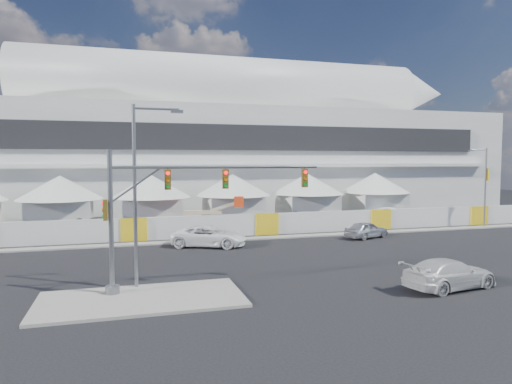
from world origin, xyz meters
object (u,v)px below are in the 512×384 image
object	(u,v)px
streetlight_median	(140,183)
sedan_silver	(366,230)
lot_car_a	(391,214)
traffic_mast	(161,211)
lot_car_c	(106,224)
boom_lift	(198,222)
pickup_near	(449,274)
streetlight_curb	(484,182)
lot_car_b	(427,215)
pickup_curb	(209,236)

from	to	relation	value
streetlight_median	sedan_silver	bearing A→B (deg)	28.95
lot_car_a	traffic_mast	distance (m)	35.22
lot_car_a	streetlight_median	bearing A→B (deg)	160.12
lot_car_c	boom_lift	bearing A→B (deg)	-100.86
lot_car_c	streetlight_median	world-z (taller)	streetlight_median
lot_car_a	lot_car_c	xyz separation A→B (m)	(-31.23, 0.55, -0.02)
lot_car_c	boom_lift	world-z (taller)	boom_lift
pickup_near	lot_car_a	distance (m)	28.10
streetlight_median	pickup_near	bearing A→B (deg)	-15.89
streetlight_median	streetlight_curb	distance (m)	37.17
streetlight_median	boom_lift	bearing A→B (deg)	72.20
sedan_silver	pickup_near	size ratio (longest dim) A/B	0.78
lot_car_b	lot_car_c	size ratio (longest dim) A/B	0.80
pickup_curb	pickup_near	xyz separation A→B (m)	(10.37, -15.57, -0.03)
traffic_mast	boom_lift	bearing A→B (deg)	75.81
pickup_near	lot_car_a	xyz separation A→B (m)	(12.54, 25.14, -0.05)
pickup_near	lot_car_b	size ratio (longest dim) A/B	1.37
pickup_curb	traffic_mast	size ratio (longest dim) A/B	0.52
pickup_near	boom_lift	bearing A→B (deg)	13.91
pickup_near	lot_car_b	xyz separation A→B (m)	(16.22, 23.59, -0.12)
lot_car_a	streetlight_curb	distance (m)	10.29
pickup_curb	streetlight_curb	size ratio (longest dim) A/B	0.74
streetlight_median	streetlight_curb	size ratio (longest dim) A/B	1.19
traffic_mast	boom_lift	size ratio (longest dim) A/B	1.64
lot_car_c	lot_car_b	bearing A→B (deg)	-88.24
streetlight_median	boom_lift	distance (m)	20.16
traffic_mast	streetlight_curb	xyz separation A→B (m)	(33.68, 14.31, 0.43)
pickup_near	lot_car_c	size ratio (longest dim) A/B	1.10
pickup_near	streetlight_median	bearing A→B (deg)	64.53
lot_car_a	streetlight_curb	world-z (taller)	streetlight_curb
lot_car_c	streetlight_curb	xyz separation A→B (m)	(37.31, -7.82, 4.03)
lot_car_b	streetlight_median	xyz separation A→B (m)	(-32.30, -19.01, 5.06)
pickup_near	lot_car_a	world-z (taller)	pickup_near
pickup_curb	lot_car_c	size ratio (longest dim) A/B	1.19
pickup_curb	lot_car_a	xyz separation A→B (m)	(22.91, 9.57, -0.08)
streetlight_median	boom_lift	xyz separation A→B (m)	(5.99, 18.64, -4.82)
pickup_curb	pickup_near	world-z (taller)	pickup_curb
lot_car_c	streetlight_curb	world-z (taller)	streetlight_curb
pickup_near	boom_lift	xyz separation A→B (m)	(-10.09, 23.22, 0.13)
pickup_near	boom_lift	world-z (taller)	boom_lift
lot_car_a	lot_car_b	size ratio (longest dim) A/B	1.14
pickup_near	sedan_silver	bearing A→B (deg)	-23.52
streetlight_curb	sedan_silver	bearing A→B (deg)	-171.27
lot_car_c	streetlight_median	distance (m)	21.87
pickup_near	streetlight_curb	xyz separation A→B (m)	(18.62, 17.88, 3.96)
lot_car_c	traffic_mast	distance (m)	22.72
streetlight_median	lot_car_a	bearing A→B (deg)	35.70
pickup_curb	lot_car_b	xyz separation A→B (m)	(26.59, 8.02, -0.15)
lot_car_b	lot_car_c	world-z (taller)	lot_car_c
pickup_near	traffic_mast	size ratio (longest dim) A/B	0.48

